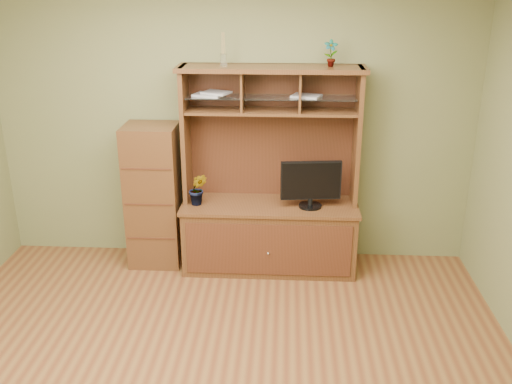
{
  "coord_description": "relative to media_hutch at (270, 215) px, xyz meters",
  "views": [
    {
      "loc": [
        0.5,
        -3.21,
        2.64
      ],
      "look_at": [
        0.25,
        1.2,
        0.96
      ],
      "focal_mm": 40.0,
      "sensor_mm": 36.0,
      "label": 1
    }
  ],
  "objects": [
    {
      "name": "room",
      "position": [
        -0.35,
        -1.73,
        0.83
      ],
      "size": [
        4.54,
        4.04,
        2.74
      ],
      "color": "brown",
      "rests_on": "ground"
    },
    {
      "name": "media_hutch",
      "position": [
        0.0,
        0.0,
        0.0
      ],
      "size": [
        1.66,
        0.61,
        1.9
      ],
      "color": "#442713",
      "rests_on": "room"
    },
    {
      "name": "monitor",
      "position": [
        0.37,
        -0.08,
        0.36
      ],
      "size": [
        0.55,
        0.21,
        0.43
      ],
      "rotation": [
        0.0,
        0.0,
        0.11
      ],
      "color": "black",
      "rests_on": "media_hutch"
    },
    {
      "name": "orchid_plant",
      "position": [
        -0.66,
        -0.08,
        0.28
      ],
      "size": [
        0.17,
        0.14,
        0.3
      ],
      "primitive_type": "imported",
      "rotation": [
        0.0,
        0.0,
        -0.01
      ],
      "color": "#366021",
      "rests_on": "media_hutch"
    },
    {
      "name": "top_plant",
      "position": [
        0.51,
        0.08,
        1.49
      ],
      "size": [
        0.12,
        0.09,
        0.23
      ],
      "primitive_type": "imported",
      "rotation": [
        0.0,
        0.0,
        -0.03
      ],
      "color": "#446F27",
      "rests_on": "media_hutch"
    },
    {
      "name": "reed_diffuser",
      "position": [
        -0.42,
        0.08,
        1.49
      ],
      "size": [
        0.06,
        0.06,
        0.28
      ],
      "color": "silver",
      "rests_on": "media_hutch"
    },
    {
      "name": "magazines",
      "position": [
        -0.25,
        0.08,
        1.13
      ],
      "size": [
        1.16,
        0.26,
        0.04
      ],
      "color": "#AEAEB3",
      "rests_on": "media_hutch"
    },
    {
      "name": "side_cabinet",
      "position": [
        -1.1,
        0.03,
        0.16
      ],
      "size": [
        0.49,
        0.45,
        1.37
      ],
      "color": "#442713",
      "rests_on": "room"
    }
  ]
}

